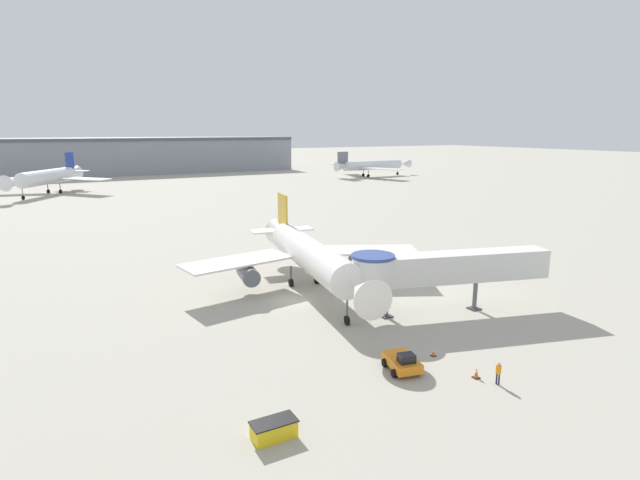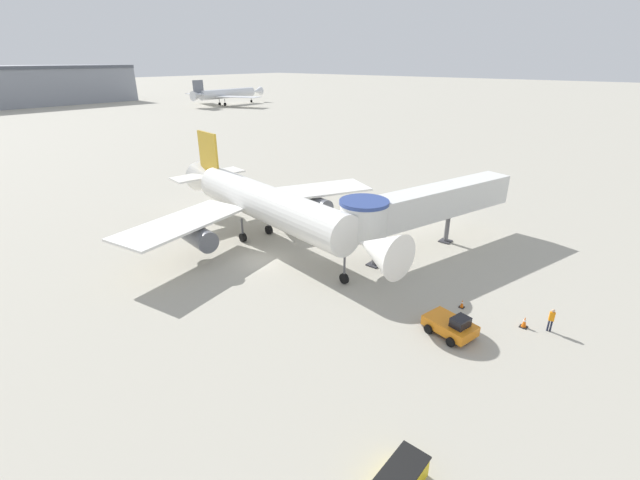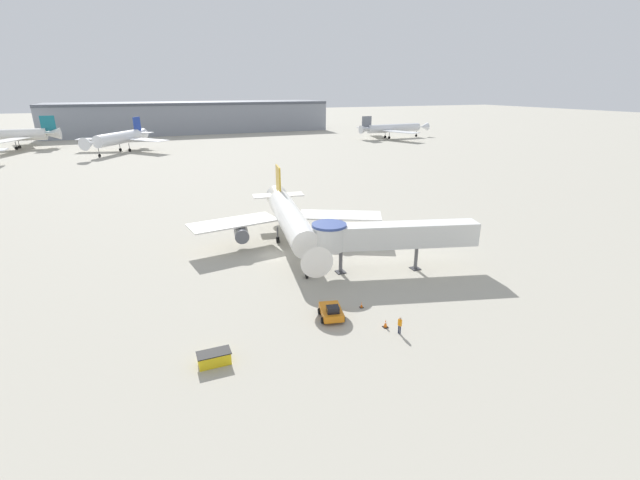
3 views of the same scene
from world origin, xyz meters
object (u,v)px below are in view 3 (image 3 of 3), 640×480
Objects in this scene: background_jet_gray_tail at (392,128)px; background_jet_teal_tail at (7,135)px; pushback_tug_orange at (331,312)px; ground_crew_marshaller at (400,324)px; main_airplane at (290,219)px; service_container_yellow at (214,358)px; traffic_cone_starboard_wing at (365,240)px; traffic_cone_apron_front at (386,324)px; jet_bridge at (384,235)px; background_jet_blue_tail at (119,138)px; traffic_cone_near_nose at (362,305)px.

background_jet_gray_tail is 148.39m from background_jet_teal_tail.
ground_crew_marshaller is (4.64, -4.93, 0.28)m from pushback_tug_orange.
background_jet_teal_tail is at bearing 123.66° from main_airplane.
ground_crew_marshaller is at bearing -76.87° from main_airplane.
service_container_yellow is 32.79m from traffic_cone_starboard_wing.
background_jet_gray_tail is at bearing 58.47° from traffic_cone_apron_front.
traffic_cone_apron_front is at bearing -103.01° from jet_bridge.
background_jet_blue_tail is at bearing -9.30° from ground_crew_marshaller.
traffic_cone_starboard_wing is 118.24m from background_jet_blue_tail.
main_airplane is 11.12× the size of service_container_yellow.
ground_crew_marshaller is at bearing -110.67° from traffic_cone_starboard_wing.
pushback_tug_orange is 0.12× the size of background_jet_blue_tail.
pushback_tug_orange is 2.12× the size of ground_crew_marshaller.
traffic_cone_starboard_wing is at bearing 40.08° from service_container_yellow.
traffic_cone_starboard_wing is at bearing 144.01° from background_jet_gray_tail.
main_airplane is at bearing 93.10° from traffic_cone_apron_front.
jet_bridge is at bearing 145.17° from background_jet_gray_tail.
traffic_cone_near_nose is at bearing 144.50° from background_jet_gray_tail.
main_airplane is 1.00× the size of background_jet_blue_tail.
traffic_cone_near_nose is (0.99, -19.67, -3.77)m from main_airplane.
ground_crew_marshaller is (-8.66, -22.94, 0.63)m from traffic_cone_starboard_wing.
traffic_cone_near_nose is 4.27m from traffic_cone_apron_front.
jet_bridge is at bearing 61.21° from traffic_cone_apron_front.
jet_bridge is 7.31× the size of service_container_yellow.
jet_bridge is 146.66m from background_jet_gray_tail.
main_airplane is 14.49m from jet_bridge.
service_container_yellow is at bearing -139.92° from traffic_cone_starboard_wing.
main_airplane reaches higher than traffic_cone_apron_front.
background_jet_gray_tail is (77.24, 124.67, -0.29)m from jet_bridge.
traffic_cone_starboard_wing is 19.74m from traffic_cone_near_nose.
background_jet_blue_tail is at bearing 107.25° from traffic_cone_starboard_wing.
background_jet_teal_tail is (-37.43, 23.27, 0.17)m from background_jet_blue_tail.
jet_bridge reaches higher than traffic_cone_starboard_wing.
ground_crew_marshaller is at bearing -80.76° from traffic_cone_near_nose.
ground_crew_marshaller reaches higher than traffic_cone_starboard_wing.
background_jet_gray_tail is at bearing 61.74° from main_airplane.
traffic_cone_near_nose is 132.64m from background_jet_blue_tail.
background_jet_gray_tail is (109.43, 2.00, -0.58)m from background_jet_blue_tail.
service_container_yellow is 164.26m from background_jet_teal_tail.
jet_bridge is at bearing -49.02° from main_airplane.
background_jet_gray_tail is (84.95, 112.41, 0.22)m from main_airplane.
background_jet_blue_tail reaches higher than jet_bridge.
background_jet_teal_tail reaches higher than traffic_cone_apron_front.
traffic_cone_starboard_wing is at bearing -40.97° from ground_crew_marshaller.
service_container_yellow is at bearing -166.04° from traffic_cone_near_nose.
background_jet_blue_tail reaches higher than pushback_tug_orange.
background_jet_teal_tail is at bearing -179.19° from background_jet_blue_tail.
pushback_tug_orange is at bearing 143.52° from background_jet_gray_tail.
background_jet_gray_tail is 0.86× the size of background_jet_teal_tail.
background_jet_blue_tail reaches higher than traffic_cone_starboard_wing.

